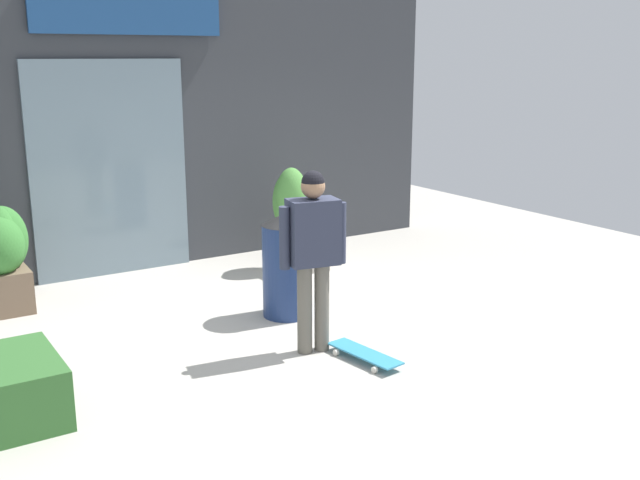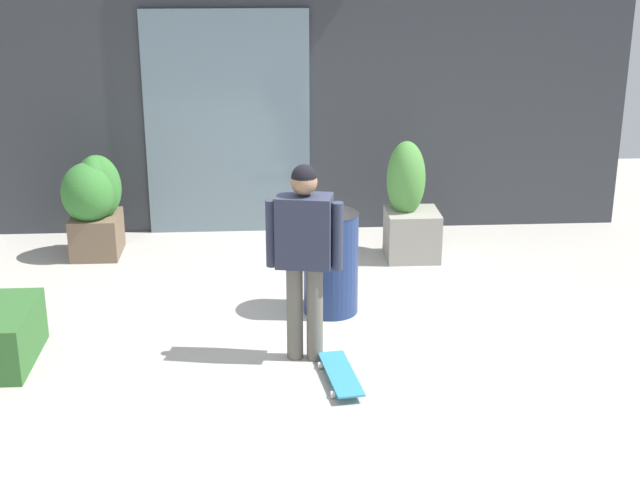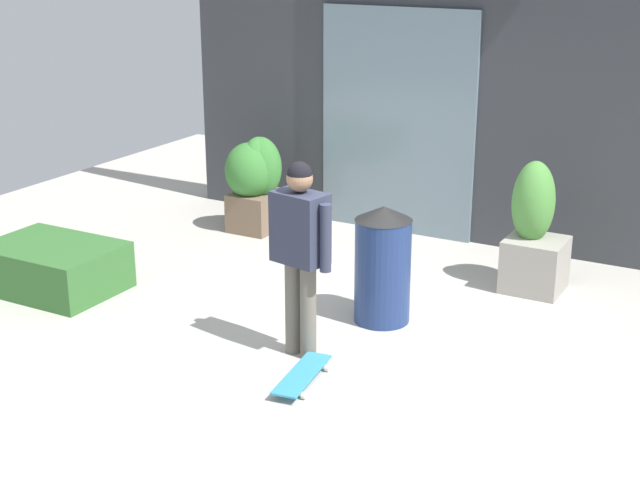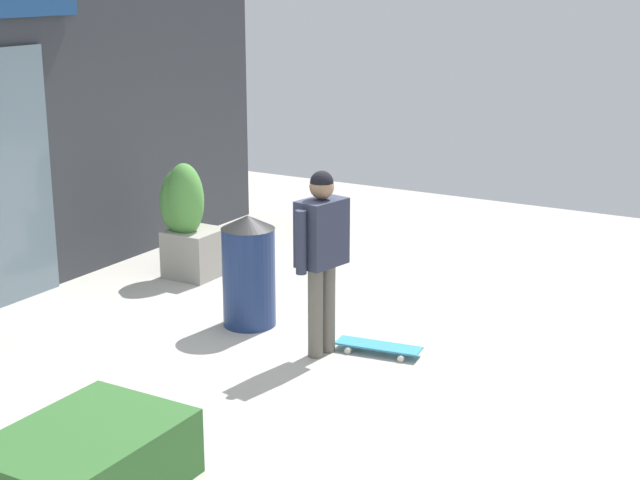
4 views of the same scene
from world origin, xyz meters
The scene contains 7 objects.
ground_plane centered at (0.00, 0.00, 0.00)m, with size 12.00×12.00×0.00m, color #B2ADA3.
building_facade centered at (-0.04, 3.00, 1.97)m, with size 7.12×0.31×3.98m.
skateboarder centered at (-0.23, -0.46, 0.97)m, with size 0.59×0.34×1.60m.
skateboard centered at (0.02, -0.88, 0.06)m, with size 0.33×0.77×0.08m.
planter_box_left centered at (-2.32, 2.12, 0.61)m, with size 0.60×0.66×1.08m.
planter_box_right centered at (0.95, 1.89, 0.62)m, with size 0.55×0.61×1.24m.
trash_bin centered at (0.04, 0.48, 0.53)m, with size 0.50×0.50×1.05m.
Camera 1 is at (-3.49, -5.70, 2.54)m, focal length 42.03 mm.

